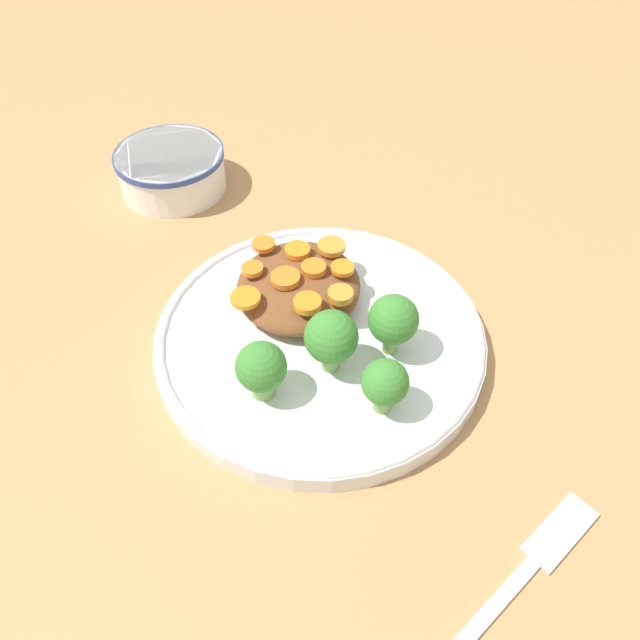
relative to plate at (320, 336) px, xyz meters
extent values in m
plane|color=tan|center=(0.00, 0.00, -0.01)|extent=(4.00, 4.00, 0.00)
cylinder|color=white|center=(0.00, 0.00, 0.00)|extent=(0.29, 0.29, 0.02)
torus|color=white|center=(0.00, 0.00, 0.01)|extent=(0.29, 0.29, 0.01)
cylinder|color=white|center=(0.22, 0.20, 0.01)|extent=(0.12, 0.12, 0.05)
cylinder|color=#2D478C|center=(0.22, 0.20, 0.03)|extent=(0.12, 0.12, 0.01)
cylinder|color=white|center=(0.22, 0.20, 0.02)|extent=(0.10, 0.10, 0.01)
ellipsoid|color=brown|center=(0.04, 0.02, 0.02)|extent=(0.12, 0.11, 0.03)
cylinder|color=#759E51|center=(-0.01, -0.06, 0.02)|extent=(0.01, 0.01, 0.03)
sphere|color=#3D8433|center=(-0.01, -0.06, 0.04)|extent=(0.04, 0.04, 0.04)
cylinder|color=#7FA85B|center=(-0.07, 0.04, 0.02)|extent=(0.02, 0.02, 0.02)
sphere|color=#3D8433|center=(-0.07, 0.04, 0.04)|extent=(0.04, 0.04, 0.04)
cylinder|color=#759E51|center=(-0.07, -0.06, 0.02)|extent=(0.01, 0.01, 0.02)
sphere|color=#3D8433|center=(-0.07, -0.06, 0.04)|extent=(0.04, 0.04, 0.04)
cylinder|color=#7FA85B|center=(-0.04, -0.01, 0.02)|extent=(0.01, 0.01, 0.03)
sphere|color=#3D8433|center=(-0.04, -0.01, 0.04)|extent=(0.04, 0.04, 0.04)
cylinder|color=orange|center=(0.00, 0.06, 0.04)|extent=(0.03, 0.03, 0.00)
cylinder|color=orange|center=(0.03, 0.03, 0.04)|extent=(0.03, 0.03, 0.01)
cylinder|color=orange|center=(0.04, 0.07, 0.04)|extent=(0.02, 0.02, 0.00)
cylinder|color=orange|center=(0.01, -0.02, 0.04)|extent=(0.02, 0.02, 0.01)
cylinder|color=orange|center=(0.08, 0.00, 0.04)|extent=(0.03, 0.03, 0.01)
cylinder|color=orange|center=(0.07, 0.03, 0.04)|extent=(0.02, 0.02, 0.01)
cylinder|color=orange|center=(0.04, 0.01, 0.04)|extent=(0.02, 0.02, 0.01)
cylinder|color=orange|center=(0.00, 0.01, 0.04)|extent=(0.02, 0.02, 0.01)
cylinder|color=orange|center=(0.05, -0.01, 0.04)|extent=(0.02, 0.02, 0.00)
cylinder|color=orange|center=(0.07, 0.06, 0.04)|extent=(0.02, 0.02, 0.00)
cube|color=silver|center=(-0.23, -0.12, -0.01)|extent=(0.12, 0.10, 0.01)
cube|color=silver|center=(-0.15, -0.19, -0.01)|extent=(0.06, 0.06, 0.01)
camera|label=1|loc=(-0.36, -0.05, 0.41)|focal=35.00mm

